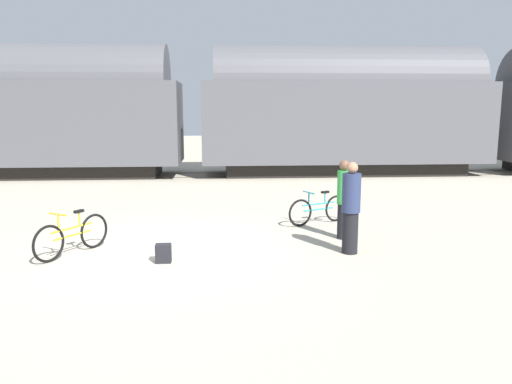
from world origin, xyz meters
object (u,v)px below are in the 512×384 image
Objects in this scene: bicycle_yellow at (72,236)px; person_in_navy at (351,208)px; bicycle_teal at (319,210)px; person_in_green at (344,199)px; freight_train at (191,108)px; backpack at (163,253)px.

person_in_navy is (5.30, -0.26, 0.52)m from bicycle_yellow.
person_in_navy is (0.13, -2.46, 0.54)m from bicycle_teal.
person_in_green reaches higher than bicycle_teal.
person_in_green is at bearing -5.11° from person_in_navy.
person_in_navy reaches higher than person_in_green.
freight_train reaches higher than bicycle_teal.
bicycle_yellow is 0.90× the size of person_in_green.
freight_train reaches higher than person_in_green.
person_in_green is at bearing -70.07° from freight_train.
bicycle_yellow is 5.50m from person_in_green.
backpack is (-3.39, -2.81, -0.18)m from bicycle_teal.
bicycle_teal is 0.93× the size of person_in_green.
freight_train is 12.08m from backpack.
bicycle_yellow is at bearing 161.16° from backpack.
bicycle_yellow reaches higher than backpack.
person_in_navy reaches higher than backpack.
person_in_green is 0.96× the size of person_in_navy.
person_in_green is (0.25, -1.40, 0.52)m from bicycle_teal.
backpack is (1.78, -0.61, -0.20)m from bicycle_yellow.
freight_train is 11.22m from person_in_green.
person_in_navy is at bearing -2.77° from bicycle_yellow.
person_in_green is 3.97m from backpack.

